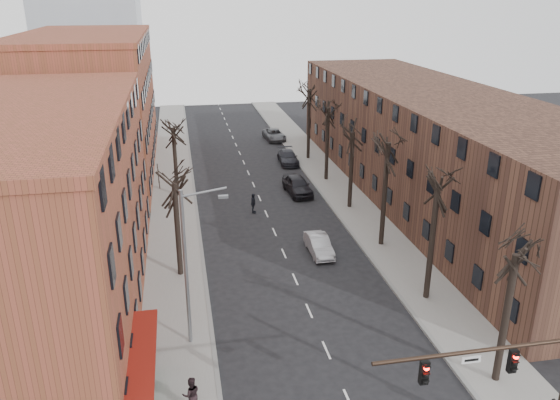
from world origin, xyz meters
TOP-DOWN VIEW (x-y plane):
  - sidewalk_left at (-8.00, 35.00)m, footprint 4.00×90.00m
  - sidewalk_right at (8.00, 35.00)m, footprint 4.00×90.00m
  - building_left_near at (-16.00, 15.00)m, footprint 12.00×26.00m
  - building_left_far at (-16.00, 44.00)m, footprint 12.00×28.00m
  - building_right at (16.00, 30.00)m, footprint 12.00×50.00m
  - awning_left at (-9.40, 6.00)m, footprint 1.20×7.00m
  - tree_right_a at (7.60, 4.00)m, footprint 5.20×5.20m
  - tree_right_b at (7.60, 12.00)m, footprint 5.20×5.20m
  - tree_right_c at (7.60, 20.00)m, footprint 5.20×5.20m
  - tree_right_d at (7.60, 28.00)m, footprint 5.20×5.20m
  - tree_right_e at (7.60, 36.00)m, footprint 5.20×5.20m
  - tree_right_f at (7.60, 44.00)m, footprint 5.20×5.20m
  - tree_left_a at (-7.60, 18.00)m, footprint 5.20×5.20m
  - tree_left_b at (-7.60, 34.00)m, footprint 5.20×5.20m
  - signal_mast_arm at (5.45, -1.00)m, footprint 8.14×0.30m
  - streetlight at (-7.03, 10.00)m, footprint 2.45×0.22m
  - silver_sedan at (2.56, 19.59)m, footprint 1.48×4.12m
  - parked_car_near at (3.80, 32.60)m, footprint 2.44×5.21m
  - parked_car_mid at (4.92, 42.69)m, footprint 2.24×5.06m
  - parked_car_far at (5.28, 53.53)m, footprint 2.66×5.20m
  - pedestrian_b at (-7.31, 4.60)m, footprint 0.92×0.75m
  - pedestrian_crossing at (-1.09, 28.43)m, footprint 0.64×1.12m

SIDE VIEW (x-z plane):
  - awning_left at x=-9.40m, z-range -0.07..0.07m
  - tree_right_a at x=7.60m, z-range -5.00..5.00m
  - tree_right_b at x=7.60m, z-range -5.40..5.40m
  - tree_right_c at x=7.60m, z-range -5.80..5.80m
  - tree_right_d at x=7.60m, z-range -5.00..5.00m
  - tree_right_e at x=7.60m, z-range -5.40..5.40m
  - tree_right_f at x=7.60m, z-range -5.80..5.80m
  - tree_left_a at x=-7.60m, z-range -4.75..4.75m
  - tree_left_b at x=-7.60m, z-range -4.75..4.75m
  - sidewalk_left at x=-8.00m, z-range 0.00..0.15m
  - sidewalk_right at x=8.00m, z-range 0.00..0.15m
  - silver_sedan at x=2.56m, z-range 0.00..1.35m
  - parked_car_far at x=5.28m, z-range 0.00..1.41m
  - parked_car_mid at x=4.92m, z-range 0.00..1.44m
  - parked_car_near at x=3.80m, z-range 0.00..1.72m
  - pedestrian_crossing at x=-1.09m, z-range 0.00..1.79m
  - pedestrian_b at x=-7.31m, z-range 0.15..1.90m
  - signal_mast_arm at x=5.45m, z-range 0.80..8.00m
  - building_right at x=16.00m, z-range 0.00..10.00m
  - streetlight at x=-7.03m, z-range 0.50..9.53m
  - building_left_near at x=-16.00m, z-range 0.00..12.00m
  - building_left_far at x=-16.00m, z-range 0.00..14.00m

